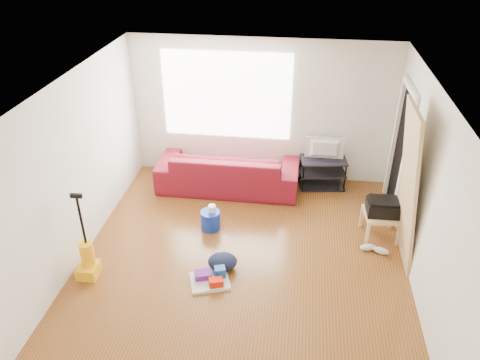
# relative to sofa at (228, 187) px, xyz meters

# --- Properties ---
(room) EXTENTS (4.51, 5.01, 2.51)m
(room) POSITION_rel_sofa_xyz_m (0.57, -1.80, 1.25)
(room) COLOR brown
(room) RESTS_ON ground
(sofa) EXTENTS (2.41, 0.94, 0.70)m
(sofa) POSITION_rel_sofa_xyz_m (0.00, 0.00, 0.00)
(sofa) COLOR maroon
(sofa) RESTS_ON ground
(tv_stand) EXTENTS (0.83, 0.55, 0.53)m
(tv_stand) POSITION_rel_sofa_xyz_m (1.62, 0.27, 0.28)
(tv_stand) COLOR black
(tv_stand) RESTS_ON ground
(tv) EXTENTS (0.66, 0.09, 0.38)m
(tv) POSITION_rel_sofa_xyz_m (1.62, 0.27, 0.72)
(tv) COLOR black
(tv) RESTS_ON tv_stand
(side_table) EXTENTS (0.54, 0.54, 0.40)m
(side_table) POSITION_rel_sofa_xyz_m (2.45, -1.08, 0.34)
(side_table) COLOR tan
(side_table) RESTS_ON ground
(printer) EXTENTS (0.46, 0.36, 0.24)m
(printer) POSITION_rel_sofa_xyz_m (2.45, -1.08, 0.52)
(printer) COLOR black
(printer) RESTS_ON side_table
(bucket) EXTENTS (0.32, 0.32, 0.30)m
(bucket) POSITION_rel_sofa_xyz_m (-0.08, -1.23, 0.00)
(bucket) COLOR #0F2DA5
(bucket) RESTS_ON ground
(toilet_paper) EXTENTS (0.11, 0.11, 0.10)m
(toilet_paper) POSITION_rel_sofa_xyz_m (-0.05, -1.21, 0.20)
(toilet_paper) COLOR white
(toilet_paper) RESTS_ON bucket
(cleaning_tray) EXTENTS (0.60, 0.54, 0.18)m
(cleaning_tray) POSITION_rel_sofa_xyz_m (0.15, -2.41, 0.05)
(cleaning_tray) COLOR silver
(cleaning_tray) RESTS_ON ground
(backpack) EXTENTS (0.45, 0.38, 0.22)m
(backpack) POSITION_rel_sofa_xyz_m (0.26, -2.12, 0.00)
(backpack) COLOR #121A37
(backpack) RESTS_ON ground
(sneakers) EXTENTS (0.43, 0.22, 0.10)m
(sneakers) POSITION_rel_sofa_xyz_m (2.35, -1.48, 0.05)
(sneakers) COLOR silver
(sneakers) RESTS_ON ground
(vacuum) EXTENTS (0.27, 0.31, 1.24)m
(vacuum) POSITION_rel_sofa_xyz_m (-1.50, -2.47, 0.23)
(vacuum) COLOR #FFAE0F
(vacuum) RESTS_ON ground
(door_panel) EXTENTS (0.28, 0.90, 2.23)m
(door_panel) POSITION_rel_sofa_xyz_m (2.63, -1.52, 0.00)
(door_panel) COLOR tan
(door_panel) RESTS_ON ground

